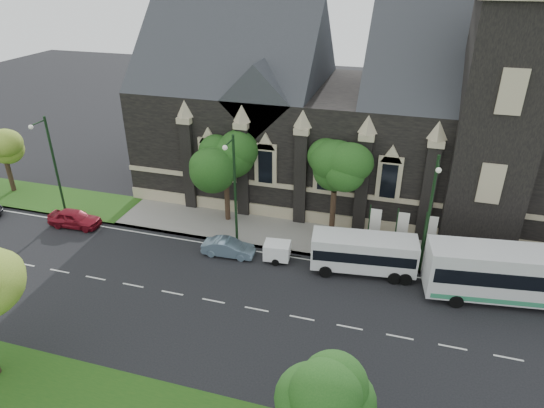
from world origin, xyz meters
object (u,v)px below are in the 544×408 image
at_px(tree_walk_far, 5,146).
at_px(street_lamp_near, 430,210).
at_px(shuttle_bus, 364,252).
at_px(box_trailer, 277,251).
at_px(banner_flag_center, 400,228).
at_px(banner_flag_right, 428,232).
at_px(tour_coach, 530,276).
at_px(tree_park_east, 330,393).
at_px(street_lamp_mid, 234,185).
at_px(tree_walk_right, 339,169).
at_px(street_lamp_far, 53,163).
at_px(car_far_red, 75,218).
at_px(banner_flag_left, 373,224).
at_px(sedan, 228,248).
at_px(tree_walk_left, 228,158).

bearing_deg(tree_walk_far, street_lamp_near, -4.66).
height_order(shuttle_bus, box_trailer, shuttle_bus).
bearing_deg(tree_walk_far, shuttle_bus, -6.75).
height_order(banner_flag_center, banner_flag_right, same).
xyz_separation_m(banner_flag_center, tour_coach, (8.32, -3.24, -0.34)).
xyz_separation_m(tree_park_east, street_lamp_mid, (-10.18, 16.42, 0.49)).
bearing_deg(tree_walk_right, banner_flag_right, -13.60).
bearing_deg(street_lamp_far, tree_park_east, -32.10).
bearing_deg(street_lamp_near, banner_flag_center, 131.93).
relative_size(box_trailer, car_far_red, 0.64).
relative_size(tree_park_east, banner_flag_left, 1.57).
xyz_separation_m(street_lamp_near, banner_flag_left, (-3.71, 1.91, -2.73)).
relative_size(banner_flag_center, banner_flag_right, 1.00).
bearing_deg(tree_walk_right, banner_flag_left, -29.10).
distance_m(tree_park_east, box_trailer, 16.87).
distance_m(sedan, car_far_red, 13.99).
bearing_deg(tree_walk_right, banner_flag_center, -18.64).
relative_size(street_lamp_mid, tour_coach, 0.69).
distance_m(tree_park_east, sedan, 18.36).
xyz_separation_m(tree_walk_right, shuttle_bus, (2.81, -4.54, -4.18)).
bearing_deg(tree_walk_left, box_trailer, -41.56).
xyz_separation_m(box_trailer, car_far_red, (-17.71, 0.13, -0.08)).
height_order(tree_walk_far, banner_flag_left, tree_walk_far).
distance_m(tree_park_east, tree_walk_far, 39.20).
distance_m(tree_park_east, banner_flag_right, 18.91).
relative_size(street_lamp_far, box_trailer, 3.20).
relative_size(tree_walk_right, tour_coach, 0.60).
height_order(tree_walk_left, box_trailer, tree_walk_left).
height_order(tour_coach, sedan, tour_coach).
bearing_deg(car_far_red, banner_flag_right, -86.72).
bearing_deg(tour_coach, street_lamp_far, 170.31).
relative_size(banner_flag_left, shuttle_bus, 0.53).
distance_m(street_lamp_mid, car_far_red, 14.69).
relative_size(tree_park_east, tour_coach, 0.48).
distance_m(tree_park_east, car_far_red, 28.83).
xyz_separation_m(tree_walk_right, sedan, (-7.21, -5.28, -5.16)).
bearing_deg(street_lamp_near, tree_walk_far, 175.34).
distance_m(tree_park_east, tree_walk_left, 23.36).
height_order(tree_park_east, banner_flag_left, tree_park_east).
height_order(tree_walk_left, banner_flag_left, tree_walk_left).
bearing_deg(sedan, street_lamp_near, -86.30).
bearing_deg(street_lamp_mid, sedan, -90.00).
bearing_deg(street_lamp_far, street_lamp_near, 0.00).
distance_m(tree_walk_left, car_far_red, 14.00).
xyz_separation_m(street_lamp_far, sedan, (16.00, -1.66, -4.45)).
bearing_deg(tree_walk_right, shuttle_bus, -58.25).
xyz_separation_m(tree_park_east, tree_walk_right, (-2.96, 20.04, 1.20)).
distance_m(tree_walk_left, box_trailer, 8.87).
relative_size(tour_coach, box_trailer, 4.65).
bearing_deg(tree_walk_far, car_far_red, -23.31).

